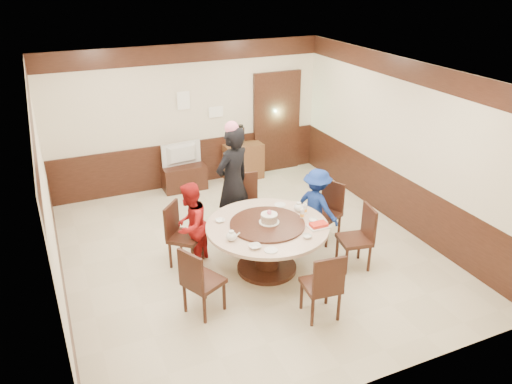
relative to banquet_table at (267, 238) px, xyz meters
name	(u,v)px	position (x,y,z in m)	size (l,w,h in m)	color
room	(249,190)	(-0.05, 0.56, 0.55)	(6.00, 6.04, 2.84)	beige
banquet_table	(267,238)	(0.00, 0.00, 0.00)	(1.76, 1.76, 0.78)	#32180F
chair_0	(325,222)	(1.25, 0.44, -0.23)	(0.59, 0.58, 0.97)	#32180F
chair_1	(249,213)	(0.24, 1.24, -0.23)	(0.49, 0.49, 0.97)	#32180F
chair_2	(185,246)	(-1.06, 0.65, -0.23)	(0.62, 0.62, 0.97)	#32180F
chair_3	(203,292)	(-1.17, -0.56, -0.23)	(0.59, 0.59, 0.97)	#32180F
chair_4	(321,296)	(0.18, -1.24, -0.23)	(0.49, 0.50, 0.97)	#32180F
chair_5	(355,248)	(1.23, -0.44, -0.23)	(0.52, 0.51, 0.97)	#32180F
person_standing	(233,183)	(-0.06, 1.20, 0.40)	(0.68, 0.45, 1.87)	black
person_red	(191,225)	(-0.96, 0.59, 0.13)	(0.64, 0.50, 1.32)	#A61616
person_blue	(317,206)	(1.09, 0.47, 0.09)	(0.80, 0.46, 1.24)	navy
birthday_cake	(269,218)	(0.03, 0.01, 0.32)	(0.29, 0.29, 0.20)	white
teapot_left	(232,236)	(-0.62, -0.20, 0.28)	(0.17, 0.15, 0.13)	white
teapot_right	(299,208)	(0.62, 0.20, 0.28)	(0.17, 0.15, 0.13)	white
bowl_0	(220,221)	(-0.58, 0.36, 0.23)	(0.14, 0.14, 0.03)	white
bowl_1	(307,236)	(0.34, -0.55, 0.24)	(0.13, 0.13, 0.04)	white
bowl_2	(255,246)	(-0.41, -0.50, 0.24)	(0.16, 0.16, 0.04)	white
bowl_3	(313,220)	(0.65, -0.17, 0.24)	(0.13, 0.13, 0.04)	white
saucer_near	(271,250)	(-0.25, -0.65, 0.22)	(0.18, 0.18, 0.01)	white
saucer_far	(280,205)	(0.45, 0.50, 0.22)	(0.18, 0.18, 0.01)	white
shrimp_platter	(319,225)	(0.64, -0.35, 0.24)	(0.30, 0.20, 0.06)	white
bottle_0	(302,214)	(0.54, -0.05, 0.30)	(0.06, 0.06, 0.16)	white
bottle_1	(305,209)	(0.65, 0.08, 0.30)	(0.06, 0.06, 0.16)	white
tv_stand	(184,177)	(-0.29, 3.30, -0.28)	(0.85, 0.45, 0.50)	#32180F
television	(183,155)	(-0.29, 3.30, 0.20)	(0.80, 0.11, 0.46)	gray
side_cabinet	(243,161)	(1.00, 3.33, -0.16)	(0.80, 0.40, 0.75)	brown
thermos	(241,136)	(0.95, 3.33, 0.41)	(0.15, 0.15, 0.38)	silver
notice_left	(183,100)	(-0.15, 3.50, 1.22)	(0.25, 0.00, 0.35)	white
notice_right	(216,112)	(0.50, 3.50, 0.92)	(0.30, 0.00, 0.22)	white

